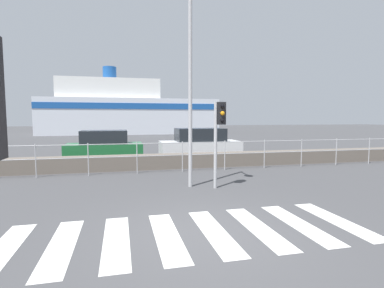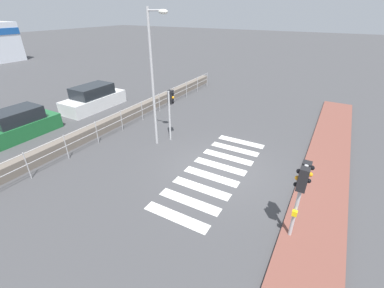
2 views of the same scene
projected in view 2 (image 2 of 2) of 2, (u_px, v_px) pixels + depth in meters
The scene contains 10 objects.
ground_plane at pixel (218, 168), 11.23m from camera, with size 160.00×160.00×0.00m, color #424244.
sidewalk_brick at pixel (320, 197), 9.41m from camera, with size 24.00×1.80×0.12m.
crosswalk at pixel (216, 171), 11.03m from camera, with size 6.75×2.40×0.01m.
seawall at pixel (99, 128), 14.24m from camera, with size 25.88×0.55×0.62m.
harbor_fence at pixel (109, 123), 13.63m from camera, with size 23.33×0.04×1.23m.
traffic_light_near at pixel (302, 183), 6.90m from camera, with size 0.58×0.41×2.60m.
traffic_light_far at pixel (170, 104), 12.87m from camera, with size 0.34×0.32×2.63m.
streetlamp at pixel (155, 67), 11.44m from camera, with size 0.32×1.05×6.28m.
parked_car_green at pixel (19, 125), 13.81m from camera, with size 3.82×1.75×1.52m.
parked_car_white at pixel (94, 99), 17.72m from camera, with size 4.40×1.81×1.58m.
Camera 2 is at (-8.76, -3.65, 6.20)m, focal length 24.00 mm.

